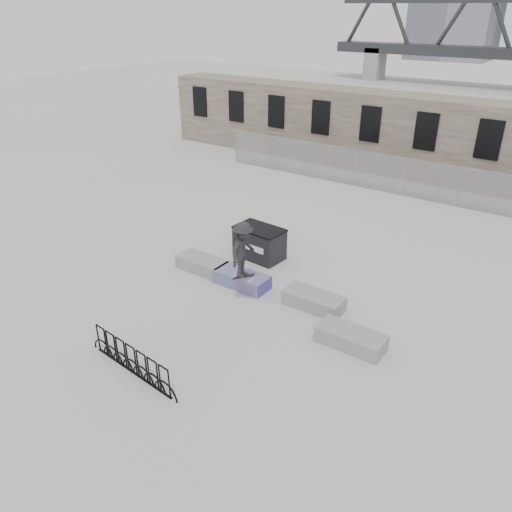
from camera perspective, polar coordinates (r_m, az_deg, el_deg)
The scene contains 10 objects.
ground at distance 17.18m, azimuth 1.62°, elevation -4.67°, with size 120.00×120.00×0.00m, color #BABAB5.
stone_wall at distance 30.36m, azimuth 19.44°, elevation 12.51°, with size 36.00×2.58×4.50m.
chainlink_fence at distance 27.21m, azimuth 16.64°, elevation 8.70°, with size 22.06×0.06×2.02m.
planter_far_left at distance 18.83m, azimuth -6.12°, elevation -0.87°, with size 2.00×0.90×0.49m.
planter_center_left at distance 17.71m, azimuth -1.64°, elevation -2.62°, with size 2.00×0.90×0.49m.
planter_center_right at distance 16.59m, azimuth 6.61°, elevation -5.00°, with size 2.00×0.90×0.49m.
planter_offset at distance 15.00m, azimuth 10.79°, elevation -9.17°, with size 2.00×0.90×0.49m.
dumpster at distance 19.53m, azimuth 0.40°, elevation 1.54°, with size 2.00×1.31×1.26m.
bike_rack at distance 14.06m, azimuth -14.04°, elevation -11.45°, with size 3.58×0.36×0.90m.
skateboarder at distance 15.87m, azimuth -1.50°, elevation 0.70°, with size 0.82×1.29×2.09m.
Camera 1 is at (8.07, -12.25, 8.94)m, focal length 35.00 mm.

